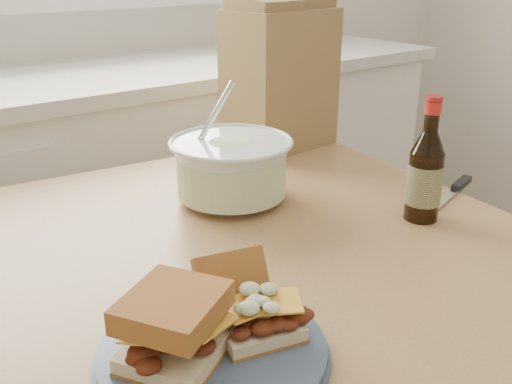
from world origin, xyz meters
TOP-DOWN VIEW (x-y plane):
  - cabinet_run at (-0.00, 1.70)m, footprint 2.50×0.64m
  - dining_table at (-0.13, 0.72)m, footprint 1.08×1.08m
  - plate at (-0.35, 0.50)m, footprint 0.28×0.28m
  - sandwich_left at (-0.39, 0.51)m, footprint 0.15×0.15m
  - sandwich_right at (-0.29, 0.51)m, footprint 0.12×0.16m
  - coleslaw_bowl at (-0.05, 0.89)m, footprint 0.24×0.24m
  - beer_bottle at (0.18, 0.60)m, footprint 0.06×0.06m
  - knife at (0.36, 0.65)m, footprint 0.19×0.07m
  - paper_bag at (0.25, 1.11)m, footprint 0.27×0.19m

SIDE VIEW (x-z plane):
  - cabinet_run at x=0.00m, z-range 0.00..0.94m
  - dining_table at x=-0.13m, z-range 0.29..1.09m
  - knife at x=0.36m, z-range 0.81..0.82m
  - plate at x=-0.35m, z-range 0.81..0.83m
  - sandwich_right at x=-0.29m, z-range 0.81..0.90m
  - sandwich_left at x=-0.39m, z-range 0.83..0.91m
  - coleslaw_bowl at x=-0.05m, z-range 0.75..0.99m
  - beer_bottle at x=0.18m, z-range 0.78..1.01m
  - paper_bag at x=0.25m, z-range 0.81..1.15m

